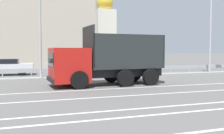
{
  "coord_description": "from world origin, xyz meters",
  "views": [
    {
      "loc": [
        -7.89,
        -18.54,
        2.18
      ],
      "look_at": [
        -1.75,
        -0.6,
        0.99
      ],
      "focal_mm": 42.0,
      "sensor_mm": 36.0,
      "label": 1
    }
  ],
  "objects_px": {
    "parked_car_3": "(80,65)",
    "parked_car_4": "(137,65)",
    "dump_truck": "(95,65)",
    "parked_car_2": "(5,67)",
    "street_lamp_2": "(212,18)",
    "median_road_sign": "(158,61)",
    "church_tower": "(105,29)",
    "street_lamp_1": "(40,11)"
  },
  "relations": [
    {
      "from": "parked_car_4",
      "to": "street_lamp_2",
      "type": "bearing_deg",
      "value": 41.71
    },
    {
      "from": "street_lamp_1",
      "to": "parked_car_2",
      "type": "relative_size",
      "value": 1.81
    },
    {
      "from": "parked_car_3",
      "to": "parked_car_4",
      "type": "relative_size",
      "value": 1.03
    },
    {
      "from": "street_lamp_1",
      "to": "church_tower",
      "type": "xyz_separation_m",
      "value": [
        13.89,
        28.82,
        1.27
      ]
    },
    {
      "from": "parked_car_4",
      "to": "parked_car_2",
      "type": "bearing_deg",
      "value": -87.19
    },
    {
      "from": "median_road_sign",
      "to": "street_lamp_1",
      "type": "bearing_deg",
      "value": -178.27
    },
    {
      "from": "median_road_sign",
      "to": "church_tower",
      "type": "bearing_deg",
      "value": 81.8
    },
    {
      "from": "street_lamp_1",
      "to": "parked_car_3",
      "type": "xyz_separation_m",
      "value": [
        3.98,
        5.17,
        -4.28
      ]
    },
    {
      "from": "dump_truck",
      "to": "parked_car_3",
      "type": "bearing_deg",
      "value": -8.75
    },
    {
      "from": "dump_truck",
      "to": "parked_car_2",
      "type": "relative_size",
      "value": 1.46
    },
    {
      "from": "dump_truck",
      "to": "street_lamp_2",
      "type": "distance_m",
      "value": 13.29
    },
    {
      "from": "median_road_sign",
      "to": "parked_car_3",
      "type": "height_order",
      "value": "median_road_sign"
    },
    {
      "from": "church_tower",
      "to": "dump_truck",
      "type": "bearing_deg",
      "value": -108.33
    },
    {
      "from": "median_road_sign",
      "to": "church_tower",
      "type": "xyz_separation_m",
      "value": [
        4.11,
        28.52,
        4.99
      ]
    },
    {
      "from": "dump_truck",
      "to": "street_lamp_2",
      "type": "height_order",
      "value": "street_lamp_2"
    },
    {
      "from": "dump_truck",
      "to": "street_lamp_2",
      "type": "xyz_separation_m",
      "value": [
        12.1,
        3.94,
        3.82
      ]
    },
    {
      "from": "street_lamp_2",
      "to": "parked_car_3",
      "type": "height_order",
      "value": "street_lamp_2"
    },
    {
      "from": "street_lamp_1",
      "to": "street_lamp_2",
      "type": "relative_size",
      "value": 1.0
    },
    {
      "from": "parked_car_3",
      "to": "parked_car_4",
      "type": "bearing_deg",
      "value": -83.47
    },
    {
      "from": "church_tower",
      "to": "parked_car_2",
      "type": "bearing_deg",
      "value": -125.07
    },
    {
      "from": "street_lamp_2",
      "to": "church_tower",
      "type": "relative_size",
      "value": 0.66
    },
    {
      "from": "median_road_sign",
      "to": "church_tower",
      "type": "distance_m",
      "value": 29.25
    },
    {
      "from": "median_road_sign",
      "to": "church_tower",
      "type": "relative_size",
      "value": 0.18
    },
    {
      "from": "parked_car_3",
      "to": "parked_car_4",
      "type": "xyz_separation_m",
      "value": [
        6.25,
        0.38,
        -0.05
      ]
    },
    {
      "from": "median_road_sign",
      "to": "street_lamp_1",
      "type": "distance_m",
      "value": 10.47
    },
    {
      "from": "street_lamp_2",
      "to": "parked_car_2",
      "type": "distance_m",
      "value": 19.1
    },
    {
      "from": "dump_truck",
      "to": "parked_car_3",
      "type": "xyz_separation_m",
      "value": [
        0.98,
        9.21,
        -0.52
      ]
    },
    {
      "from": "parked_car_2",
      "to": "parked_car_4",
      "type": "height_order",
      "value": "parked_car_2"
    },
    {
      "from": "street_lamp_1",
      "to": "median_road_sign",
      "type": "bearing_deg",
      "value": 1.73
    },
    {
      "from": "parked_car_2",
      "to": "parked_car_4",
      "type": "bearing_deg",
      "value": -84.15
    },
    {
      "from": "median_road_sign",
      "to": "street_lamp_2",
      "type": "xyz_separation_m",
      "value": [
        5.32,
        -0.4,
        3.78
      ]
    },
    {
      "from": "parked_car_2",
      "to": "church_tower",
      "type": "xyz_separation_m",
      "value": [
        16.64,
        23.7,
        5.54
      ]
    },
    {
      "from": "dump_truck",
      "to": "median_road_sign",
      "type": "bearing_deg",
      "value": -60.09
    },
    {
      "from": "street_lamp_2",
      "to": "parked_car_3",
      "type": "distance_m",
      "value": 13.05
    },
    {
      "from": "median_road_sign",
      "to": "dump_truck",
      "type": "bearing_deg",
      "value": -147.4
    },
    {
      "from": "dump_truck",
      "to": "median_road_sign",
      "type": "xyz_separation_m",
      "value": [
        6.78,
        4.33,
        0.04
      ]
    },
    {
      "from": "parked_car_3",
      "to": "church_tower",
      "type": "bearing_deg",
      "value": -19.66
    },
    {
      "from": "dump_truck",
      "to": "parked_car_4",
      "type": "bearing_deg",
      "value": -39.7
    },
    {
      "from": "street_lamp_2",
      "to": "church_tower",
      "type": "bearing_deg",
      "value": 92.4
    },
    {
      "from": "parked_car_4",
      "to": "church_tower",
      "type": "distance_m",
      "value": 24.21
    },
    {
      "from": "street_lamp_1",
      "to": "church_tower",
      "type": "bearing_deg",
      "value": 64.26
    },
    {
      "from": "parked_car_2",
      "to": "street_lamp_1",
      "type": "bearing_deg",
      "value": -147.83
    }
  ]
}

